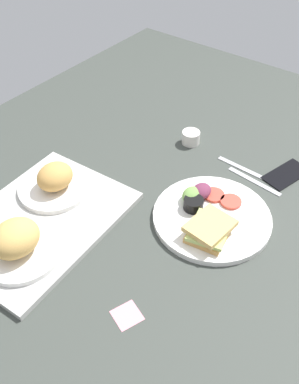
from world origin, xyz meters
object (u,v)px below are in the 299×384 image
object	(u,v)px
bread_plate_near	(17,243)
plate_with_salad	(209,216)
espresso_cup	(191,137)
bread_plate_far	(55,182)
cell_phone	(287,174)
fork	(254,181)
knife	(247,170)
serving_tray	(40,221)
sticky_note	(127,315)

from	to	relation	value
bread_plate_near	plate_with_salad	bearing A→B (deg)	-37.94
espresso_cup	bread_plate_near	bearing A→B (deg)	173.79
bread_plate_far	cell_phone	xyz separation A→B (cm)	(45.77, -46.93, -4.14)
espresso_cup	cell_phone	distance (cm)	30.96
bread_plate_near	bread_plate_far	xyz separation A→B (cm)	(20.42, 9.42, -0.78)
bread_plate_near	cell_phone	distance (cm)	76.24
espresso_cup	fork	xyz separation A→B (cm)	(-4.63, -24.65, -1.75)
bread_plate_near	fork	distance (cm)	66.10
espresso_cup	cell_phone	world-z (taller)	espresso_cup
knife	cell_phone	distance (cm)	11.35
espresso_cup	knife	distance (cm)	20.79
plate_with_salad	espresso_cup	size ratio (longest dim) A/B	5.44
serving_tray	knife	bearing A→B (deg)	-32.48
serving_tray	cell_phone	distance (cm)	70.18
bread_plate_far	knife	distance (cm)	54.94
bread_plate_far	sticky_note	distance (cm)	42.99
espresso_cup	sticky_note	distance (cm)	63.68
bread_plate_far	knife	bearing A→B (deg)	-42.33
bread_plate_far	fork	bearing A→B (deg)	-47.47
espresso_cup	sticky_note	bearing A→B (deg)	-158.93
bread_plate_near	cell_phone	world-z (taller)	bread_plate_near
serving_tray	bread_plate_far	world-z (taller)	bread_plate_far
bread_plate_near	sticky_note	bearing A→B (deg)	-83.94
bread_plate_near	plate_with_salad	world-z (taller)	bread_plate_near
fork	knife	xyz separation A→B (cm)	(3.00, 4.00, 0.00)
cell_phone	espresso_cup	bearing A→B (deg)	112.25
serving_tray	bread_plate_near	xyz separation A→B (cm)	(-10.21, -4.81, 4.52)
bread_plate_far	fork	xyz separation A→B (cm)	(37.49, -40.88, -4.29)
serving_tray	espresso_cup	world-z (taller)	espresso_cup
serving_tray	espresso_cup	distance (cm)	53.62
fork	bread_plate_far	bearing A→B (deg)	48.51
plate_with_salad	espresso_cup	distance (cm)	33.68
knife	bread_plate_near	bearing A→B (deg)	68.23
serving_tray	cell_phone	world-z (taller)	serving_tray
bread_plate_near	fork	world-z (taller)	bread_plate_near
bread_plate_far	sticky_note	world-z (taller)	bread_plate_far
bread_plate_far	knife	world-z (taller)	bread_plate_far
cell_phone	bread_plate_near	bearing A→B (deg)	165.94
bread_plate_far	espresso_cup	size ratio (longest dim) A/B	3.45
serving_tray	bread_plate_far	xyz separation A→B (cm)	(10.21, 4.61, 3.74)
serving_tray	espresso_cup	xyz separation A→B (cm)	(52.33, -11.62, 1.20)
cell_phone	sticky_note	size ratio (longest dim) A/B	2.57
plate_with_salad	knife	distance (cm)	23.74
bread_plate_far	sticky_note	bearing A→B (deg)	-113.83
plate_with_salad	fork	bearing A→B (deg)	-6.64
serving_tray	sticky_note	world-z (taller)	serving_tray
espresso_cup	cell_phone	bearing A→B (deg)	-83.22
espresso_cup	fork	distance (cm)	25.15
cell_phone	knife	bearing A→B (deg)	133.20
knife	sticky_note	xyz separation A→B (cm)	(-57.76, -2.23, -0.19)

